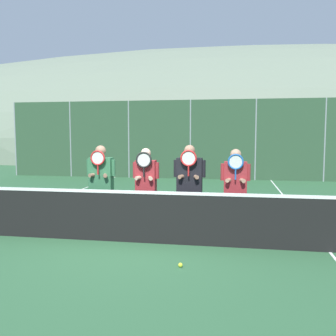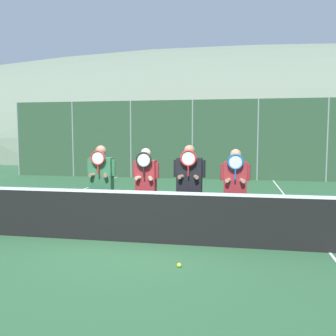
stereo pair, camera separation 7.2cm
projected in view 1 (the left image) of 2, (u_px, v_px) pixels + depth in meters
ground_plane at (130, 242)px, 6.97m from camera, size 120.00×120.00×0.00m
hill_distant at (220, 147)px, 56.32m from camera, size 128.95×71.64×25.07m
clubhouse_building at (190, 136)px, 23.13m from camera, size 13.99×5.50×3.66m
fence_back at (190, 140)px, 16.67m from camera, size 17.11×0.06×3.52m
tennis_net at (130, 216)px, 6.92m from camera, size 9.50×0.09×1.07m
court_line_left_sideline at (37, 206)px, 10.51m from camera, size 0.05×16.00×0.01m
court_line_right_sideline at (299, 215)px, 9.31m from camera, size 0.05×16.00×0.01m
player_leftmost at (101, 180)px, 7.70m from camera, size 0.61×0.34×1.78m
player_center_left at (146, 184)px, 7.50m from camera, size 0.54×0.34×1.73m
player_center_right at (189, 182)px, 7.32m from camera, size 0.63×0.34×1.80m
player_rightmost at (235, 186)px, 7.14m from camera, size 0.56×0.34×1.73m
car_far_left at (109, 156)px, 19.64m from camera, size 4.71×1.95×1.66m
car_left_of_center at (209, 156)px, 18.68m from camera, size 4.54×2.03×1.77m
car_center at (314, 156)px, 18.00m from camera, size 4.29×1.95×1.84m
tennis_ball_on_court at (180, 265)px, 5.66m from camera, size 0.07×0.07×0.07m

